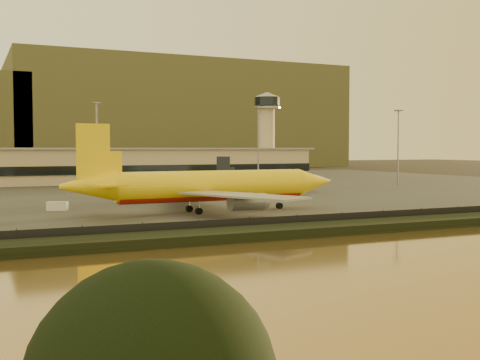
# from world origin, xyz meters

# --- Properties ---
(ground) EXTENTS (900.00, 900.00, 0.00)m
(ground) POSITION_xyz_m (0.00, 0.00, 0.00)
(ground) COLOR black
(ground) RESTS_ON ground
(embankment) EXTENTS (320.00, 7.00, 1.40)m
(embankment) POSITION_xyz_m (0.00, -17.00, 0.70)
(embankment) COLOR black
(embankment) RESTS_ON ground
(tarmac) EXTENTS (320.00, 220.00, 0.20)m
(tarmac) POSITION_xyz_m (0.00, 95.00, 0.10)
(tarmac) COLOR #2D2D2D
(tarmac) RESTS_ON ground
(perimeter_fence) EXTENTS (300.00, 0.05, 2.20)m
(perimeter_fence) POSITION_xyz_m (0.00, -13.00, 1.30)
(perimeter_fence) COLOR black
(perimeter_fence) RESTS_ON tarmac
(terminal_building) EXTENTS (202.00, 25.00, 12.60)m
(terminal_building) POSITION_xyz_m (-14.52, 125.55, 6.25)
(terminal_building) COLOR tan
(terminal_building) RESTS_ON tarmac
(control_tower) EXTENTS (11.20, 11.20, 35.50)m
(control_tower) POSITION_xyz_m (70.00, 131.00, 21.66)
(control_tower) COLOR tan
(control_tower) RESTS_ON tarmac
(apron_light_masts) EXTENTS (152.20, 12.20, 25.40)m
(apron_light_masts) POSITION_xyz_m (15.00, 75.00, 15.70)
(apron_light_masts) COLOR slate
(apron_light_masts) RESTS_ON tarmac
(distant_hills) EXTENTS (470.00, 160.00, 70.00)m
(distant_hills) POSITION_xyz_m (-20.74, 340.00, 31.39)
(distant_hills) COLOR brown
(distant_hills) RESTS_ON ground
(dhl_cargo_jet) EXTENTS (55.83, 54.82, 16.71)m
(dhl_cargo_jet) POSITION_xyz_m (-1.14, 15.94, 5.19)
(dhl_cargo_jet) COLOR yellow
(dhl_cargo_jet) RESTS_ON tarmac
(white_narrowbody_jet) EXTENTS (35.12, 33.77, 10.14)m
(white_narrowbody_jet) POSITION_xyz_m (34.14, 57.30, 3.23)
(white_narrowbody_jet) COLOR white
(white_narrowbody_jet) RESTS_ON tarmac
(gse_vehicle_yellow) EXTENTS (4.21, 3.00, 1.73)m
(gse_vehicle_yellow) POSITION_xyz_m (14.39, 25.20, 1.06)
(gse_vehicle_yellow) COLOR yellow
(gse_vehicle_yellow) RESTS_ON tarmac
(gse_vehicle_white) EXTENTS (4.34, 3.18, 1.78)m
(gse_vehicle_white) POSITION_xyz_m (-27.30, 31.50, 1.09)
(gse_vehicle_white) COLOR white
(gse_vehicle_white) RESTS_ON tarmac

